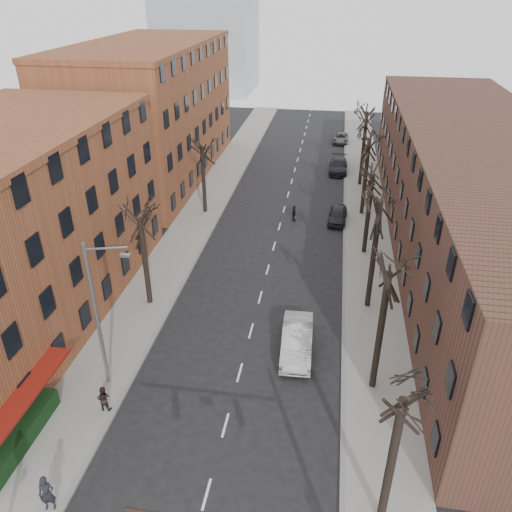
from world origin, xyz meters
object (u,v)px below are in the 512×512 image
at_px(parked_car_near, 338,215).
at_px(parked_car_mid, 338,166).
at_px(silver_sedan, 297,340).
at_px(pedestrian_a, 47,494).

xyz_separation_m(parked_car_near, parked_car_mid, (-0.16, 14.22, 0.06)).
xyz_separation_m(silver_sedan, parked_car_near, (2.18, 19.45, -0.17)).
relative_size(parked_car_mid, pedestrian_a, 2.80).
bearing_deg(parked_car_mid, parked_car_near, -88.61).
height_order(parked_car_near, parked_car_mid, parked_car_mid).
bearing_deg(parked_car_near, pedestrian_a, -106.75).
bearing_deg(pedestrian_a, silver_sedan, 35.34).
xyz_separation_m(parked_car_mid, pedestrian_a, (-11.60, -45.87, 0.32)).
distance_m(silver_sedan, parked_car_mid, 33.73).
distance_m(parked_car_mid, pedestrian_a, 47.32).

